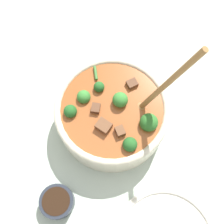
{
  "coord_description": "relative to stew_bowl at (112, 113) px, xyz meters",
  "views": [
    {
      "loc": [
        0.19,
        -0.15,
        0.67
      ],
      "look_at": [
        0.0,
        0.0,
        0.06
      ],
      "focal_mm": 45.0,
      "sensor_mm": 36.0,
      "label": 1
    }
  ],
  "objects": [
    {
      "name": "condiment_bowl",
      "position": [
        0.08,
        -0.22,
        -0.03
      ],
      "size": [
        0.07,
        0.07,
        0.03
      ],
      "color": "#232833",
      "rests_on": "ground_plane"
    },
    {
      "name": "stew_bowl",
      "position": [
        0.0,
        0.0,
        0.0
      ],
      "size": [
        0.27,
        0.27,
        0.3
      ],
      "color": "beige",
      "rests_on": "ground_plane"
    },
    {
      "name": "ground_plane",
      "position": [
        -0.0,
        -0.0,
        -0.05
      ],
      "size": [
        4.0,
        4.0,
        0.0
      ],
      "primitive_type": "plane",
      "color": "#ADBCAD"
    }
  ]
}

